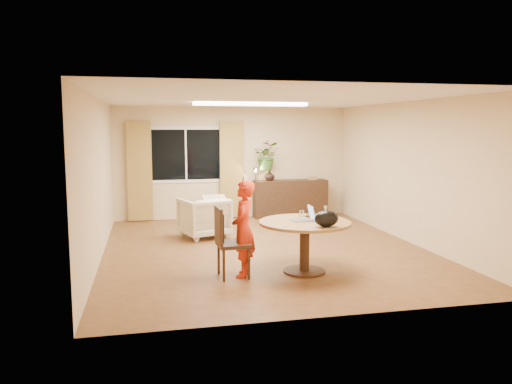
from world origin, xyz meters
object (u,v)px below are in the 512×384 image
Objects in this scene: sideboard at (290,198)px; armchair at (204,217)px; child at (243,229)px; dining_table at (305,232)px; dining_chair at (233,242)px.

armchair is at bearing -141.40° from sideboard.
child reaches higher than sideboard.
dining_table is 1.32× the size of dining_chair.
sideboard is (2.01, 4.51, -0.25)m from child.
child is (-0.91, 0.01, 0.09)m from dining_table.
sideboard is at bearing 76.35° from dining_table.
child is 2.73m from armchair.
sideboard reaches higher than armchair.
armchair is at bearing -157.16° from child.
dining_table is 0.91m from child.
child is 0.78× the size of sideboard.
dining_chair is 2.73m from armchair.
child reaches higher than dining_table.
dining_table is 0.76× the size of sideboard.
dining_chair is (-1.06, -0.01, -0.09)m from dining_table.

